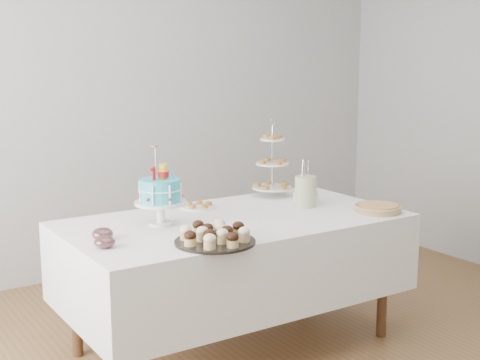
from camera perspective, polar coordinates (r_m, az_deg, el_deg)
walls at (r=3.45m, az=2.19°, el=5.09°), size 5.04×4.04×2.70m
table at (r=3.86m, az=-0.48°, el=-6.56°), size 1.92×1.02×0.77m
birthday_cake at (r=3.64m, az=-6.79°, el=-2.03°), size 0.28×0.28×0.43m
cupcake_tray at (r=3.29m, az=-2.16°, el=-4.66°), size 0.40×0.40×0.09m
pie at (r=4.02m, az=11.69°, el=-2.34°), size 0.28×0.28×0.04m
tiered_stand at (r=4.35m, az=2.77°, el=1.37°), size 0.26×0.26×0.51m
plate_stack at (r=4.23m, az=5.65°, el=-1.43°), size 0.16×0.16×0.06m
pastry_plate at (r=4.05m, az=-3.53°, el=-2.19°), size 0.21×0.21×0.03m
jam_bowl_a at (r=3.28m, az=-11.47°, el=-5.22°), size 0.10×0.10×0.06m
jam_bowl_b at (r=3.42m, az=-11.65°, el=-4.54°), size 0.11×0.11×0.06m
utensil_pitcher at (r=4.08m, az=5.60°, el=-0.87°), size 0.13×0.13×0.29m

